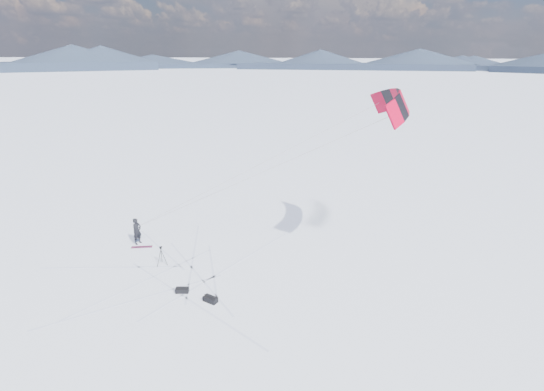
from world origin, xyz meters
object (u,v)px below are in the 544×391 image
(snowkiter, at_px, (139,243))
(gear_bag_a, at_px, (182,290))
(snowboard, at_px, (142,247))
(gear_bag_b, at_px, (210,299))
(tripod, at_px, (161,253))

(snowkiter, xyz_separation_m, gear_bag_a, (5.76, -4.65, 0.14))
(snowboard, relative_size, gear_bag_a, 1.79)
(gear_bag_a, height_order, gear_bag_b, gear_bag_b)
(snowkiter, bearing_deg, snowboard, -116.31)
(snowboard, distance_m, tripod, 3.22)
(snowkiter, relative_size, gear_bag_a, 2.41)
(gear_bag_a, relative_size, gear_bag_b, 0.92)
(gear_bag_b, bearing_deg, gear_bag_a, -176.43)
(gear_bag_a, bearing_deg, tripod, 122.12)
(snowboard, bearing_deg, tripod, -54.49)
(snowboard, height_order, tripod, tripod)
(snowkiter, xyz_separation_m, tripod, (3.11, -2.19, 0.82))
(gear_bag_a, distance_m, gear_bag_b, 1.92)
(tripod, height_order, gear_bag_a, tripod)
(snowkiter, distance_m, snowboard, 0.69)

